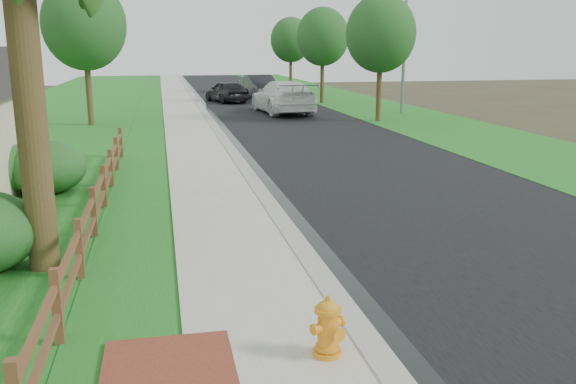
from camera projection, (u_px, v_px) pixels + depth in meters
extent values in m
plane|color=#36311D|center=(329.00, 334.00, 8.45)|extent=(120.00, 120.00, 0.00)
cube|color=black|center=(258.00, 104.00, 42.69)|extent=(8.00, 90.00, 0.02)
cube|color=gray|center=(198.00, 104.00, 41.84)|extent=(0.40, 90.00, 0.12)
cube|color=black|center=(203.00, 105.00, 41.92)|extent=(0.50, 90.00, 0.00)
cube|color=#A09B8B|center=(179.00, 105.00, 41.58)|extent=(2.20, 90.00, 0.10)
cube|color=#195418|center=(151.00, 105.00, 41.21)|extent=(1.60, 90.00, 0.06)
cube|color=#195418|center=(70.00, 107.00, 40.18)|extent=(9.00, 90.00, 0.04)
cube|color=#195418|center=(353.00, 102.00, 44.05)|extent=(6.00, 90.00, 0.04)
cube|color=#4A3118|center=(57.00, 308.00, 7.99)|extent=(0.12, 0.12, 1.10)
cube|color=#4A3118|center=(80.00, 250.00, 10.27)|extent=(0.12, 0.12, 1.10)
cube|color=#4A3118|center=(94.00, 213.00, 12.56)|extent=(0.12, 0.12, 1.10)
cube|color=#4A3118|center=(104.00, 187.00, 14.84)|extent=(0.12, 0.12, 1.10)
cube|color=#4A3118|center=(111.00, 169.00, 17.13)|extent=(0.12, 0.12, 1.10)
cube|color=#4A3118|center=(116.00, 154.00, 19.41)|extent=(0.12, 0.12, 1.10)
cube|color=#4A3118|center=(121.00, 143.00, 21.70)|extent=(0.12, 0.12, 1.10)
cube|color=#4A3118|center=(41.00, 360.00, 6.87)|extent=(0.08, 2.35, 0.10)
cube|color=#4A3118|center=(38.00, 327.00, 6.77)|extent=(0.08, 2.35, 0.10)
cube|color=#4A3118|center=(70.00, 282.00, 9.15)|extent=(0.08, 2.35, 0.10)
cube|color=#4A3118|center=(68.00, 256.00, 9.06)|extent=(0.08, 2.35, 0.10)
cube|color=#4A3118|center=(88.00, 235.00, 11.44)|extent=(0.08, 2.35, 0.10)
cube|color=#4A3118|center=(86.00, 214.00, 11.35)|extent=(0.08, 2.35, 0.10)
cube|color=#4A3118|center=(99.00, 203.00, 13.72)|extent=(0.08, 2.35, 0.10)
cube|color=#4A3118|center=(98.00, 186.00, 13.63)|extent=(0.08, 2.35, 0.10)
cube|color=#4A3118|center=(108.00, 181.00, 16.01)|extent=(0.08, 2.35, 0.10)
cube|color=#4A3118|center=(107.00, 166.00, 15.92)|extent=(0.08, 2.35, 0.10)
cube|color=#4A3118|center=(114.00, 164.00, 18.29)|extent=(0.08, 2.35, 0.10)
cube|color=#4A3118|center=(113.00, 151.00, 18.20)|extent=(0.08, 2.35, 0.10)
cube|color=#4A3118|center=(119.00, 151.00, 20.58)|extent=(0.08, 2.35, 0.10)
cube|color=#4A3118|center=(118.00, 140.00, 20.49)|extent=(0.08, 2.35, 0.10)
cylinder|color=#3E3019|center=(31.00, 116.00, 10.29)|extent=(0.52, 0.52, 5.50)
cylinder|color=orange|center=(327.00, 352.00, 7.69)|extent=(0.37, 0.37, 0.07)
cylinder|color=orange|center=(327.00, 331.00, 7.62)|extent=(0.25, 0.25, 0.57)
cylinder|color=orange|center=(327.00, 347.00, 7.67)|extent=(0.30, 0.30, 0.05)
cylinder|color=orange|center=(328.00, 310.00, 7.56)|extent=(0.34, 0.34, 0.05)
ellipsoid|color=orange|center=(328.00, 308.00, 7.55)|extent=(0.27, 0.27, 0.20)
cylinder|color=orange|center=(328.00, 298.00, 7.52)|extent=(0.06, 0.06, 0.08)
cylinder|color=orange|center=(336.00, 333.00, 7.48)|extent=(0.20, 0.18, 0.16)
cylinder|color=orange|center=(316.00, 329.00, 7.50)|extent=(0.18, 0.18, 0.13)
cylinder|color=orange|center=(339.00, 321.00, 7.71)|extent=(0.18, 0.18, 0.13)
imported|color=white|center=(283.00, 97.00, 36.34)|extent=(3.20, 6.84, 1.93)
imported|color=black|center=(226.00, 91.00, 43.56)|extent=(3.09, 4.87, 1.54)
imported|color=black|center=(260.00, 87.00, 46.50)|extent=(2.58, 5.63, 1.79)
cylinder|color=gray|center=(405.00, 30.00, 35.07)|extent=(0.19, 0.19, 9.68)
ellipsoid|color=#19461B|center=(46.00, 167.00, 16.43)|extent=(2.66, 2.66, 1.43)
cylinder|color=#3E3019|center=(88.00, 82.00, 30.31)|extent=(0.30, 0.30, 4.34)
ellipsoid|color=#19461B|center=(84.00, 24.00, 29.66)|extent=(4.06, 4.06, 4.46)
cylinder|color=#3E3019|center=(379.00, 84.00, 32.05)|extent=(0.27, 0.27, 3.99)
ellipsoid|color=#19461B|center=(381.00, 34.00, 31.46)|extent=(3.65, 3.65, 4.01)
cylinder|color=#3E3019|center=(322.00, 75.00, 42.41)|extent=(0.27, 0.27, 4.00)
ellipsoid|color=#19461B|center=(323.00, 37.00, 41.81)|extent=(3.62, 3.62, 3.98)
cylinder|color=#3E3019|center=(291.00, 70.00, 52.45)|extent=(0.27, 0.27, 3.92)
ellipsoid|color=#19461B|center=(291.00, 40.00, 51.87)|extent=(3.46, 3.46, 3.80)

